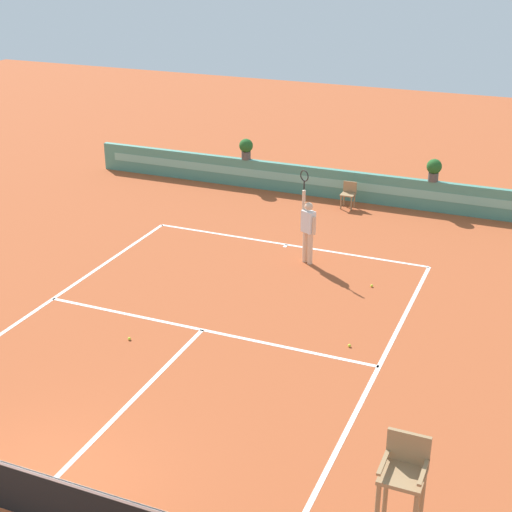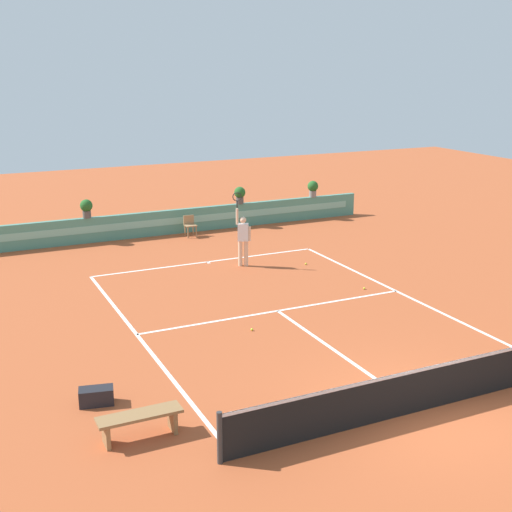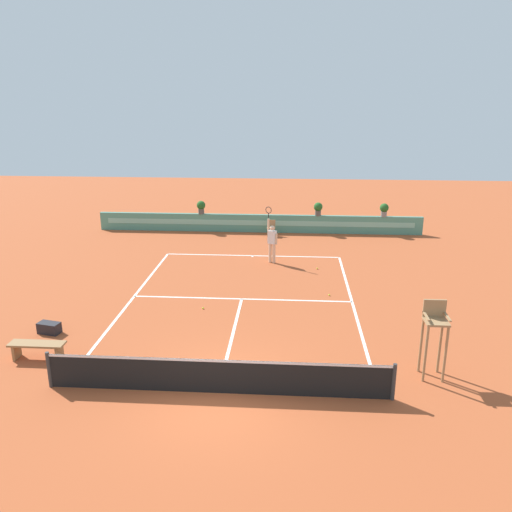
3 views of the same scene
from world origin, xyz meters
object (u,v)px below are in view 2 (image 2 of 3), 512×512
Objects in this scene: tennis_ball_near_baseline at (364,288)px; tennis_ball_by_sideline at (252,330)px; tennis_player at (243,236)px; tennis_ball_mid_court at (306,264)px; ball_kid_chair at (190,225)px; gear_bag at (96,396)px; potted_plant_left at (86,207)px; bench_courtside at (140,420)px; potted_plant_right at (240,194)px; potted_plant_far_right at (313,188)px.

tennis_ball_near_baseline is 4.87m from tennis_ball_by_sideline.
tennis_player is 38.01× the size of tennis_ball_mid_court.
tennis_player is (0.22, -4.74, 0.57)m from ball_kid_chair.
potted_plant_left reaches higher than gear_bag.
tennis_player reaches higher than gear_bag.
tennis_ball_near_baseline is 0.09× the size of potted_plant_left.
tennis_player is at bearing 120.70° from tennis_ball_near_baseline.
gear_bag is (-0.45, 1.67, -0.20)m from bench_courtside.
tennis_ball_mid_court is (-0.32, 3.13, 0.00)m from tennis_ball_near_baseline.
tennis_ball_by_sideline is 0.09× the size of potted_plant_left.
potted_plant_right reaches higher than gear_bag.
potted_plant_right is 1.00× the size of potted_plant_left.
potted_plant_far_right is at bearing 0.00° from potted_plant_right.
ball_kid_chair reaches higher than tennis_ball_mid_court.
potted_plant_far_right is (12.74, 13.30, 1.23)m from gear_bag.
tennis_ball_by_sideline is at bearing -126.46° from potted_plant_far_right.
bench_courtside is 1.74m from gear_bag.
bench_courtside is 17.36m from potted_plant_right.
gear_bag is 0.97× the size of potted_plant_far_right.
bench_courtside is 23.53× the size of tennis_ball_near_baseline.
ball_kid_chair is at bearing -163.96° from potted_plant_right.
gear_bag is at bearing -131.17° from tennis_player.
tennis_ball_mid_court is (8.88, 7.00, -0.15)m from gear_bag.
tennis_ball_mid_court is (2.26, -5.57, -0.44)m from ball_kid_chair.
ball_kid_chair is at bearing -10.50° from potted_plant_left.
tennis_ball_mid_court is at bearing 45.81° from bench_courtside.
ball_kid_chair is 6.03m from tennis_ball_mid_court.
potted_plant_far_right is (8.15, 11.03, 1.38)m from tennis_ball_by_sideline.
potted_plant_left is (-6.21, 6.30, 1.38)m from tennis_ball_mid_court.
bench_courtside reaches higher than tennis_ball_by_sideline.
potted_plant_left is (-3.95, 0.73, 0.93)m from ball_kid_chair.
ball_kid_chair is at bearing 62.23° from gear_bag.
potted_plant_right is (2.32, 5.47, 0.36)m from tennis_player.
tennis_ball_by_sideline is 13.78m from potted_plant_far_right.
ball_kid_chair is 2.81m from potted_plant_right.
tennis_ball_mid_court is 7.52m from potted_plant_far_right.
tennis_ball_mid_court and tennis_ball_by_sideline have the same top height.
gear_bag is 10.29× the size of tennis_ball_mid_court.
tennis_ball_near_baseline is (8.75, 5.54, -0.34)m from bench_courtside.
tennis_ball_by_sideline is at bearing 26.32° from gear_bag.
ball_kid_chair is 4.78m from tennis_player.
tennis_player is (6.40, 9.50, 0.67)m from bench_courtside.
tennis_player is at bearing 48.83° from gear_bag.
tennis_ball_mid_court is at bearing -67.94° from ball_kid_chair.
potted_plant_left is (2.22, 14.97, 1.04)m from bench_courtside.
potted_plant_right is (-3.58, 0.00, 0.00)m from potted_plant_far_right.
potted_plant_far_right is (5.90, 5.47, 0.36)m from tennis_player.
ball_kid_chair reaches higher than tennis_ball_by_sideline.
tennis_ball_near_baseline and tennis_ball_mid_court have the same top height.
potted_plant_left is (-1.92, 11.03, 1.38)m from tennis_ball_by_sideline.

